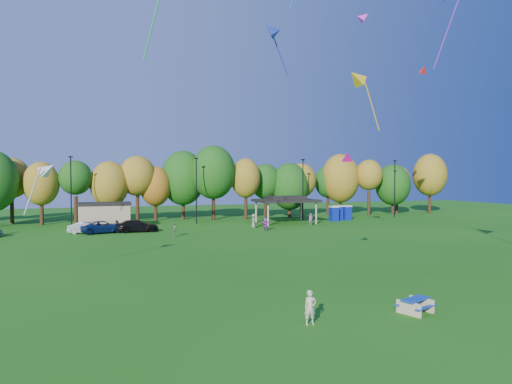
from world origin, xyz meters
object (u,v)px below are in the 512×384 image
object	(u,v)px
car_c	(103,227)
kite_flyer	(310,307)
porta_potties	(340,213)
picnic_table	(415,304)
car_b	(87,228)
car_d	(137,226)

from	to	relation	value
car_c	kite_flyer	bearing A→B (deg)	178.07
porta_potties	car_c	size ratio (longest dim) A/B	0.74
porta_potties	picnic_table	bearing A→B (deg)	-114.43
picnic_table	porta_potties	bearing A→B (deg)	43.77
picnic_table	car_b	bearing A→B (deg)	91.47
car_b	car_d	size ratio (longest dim) A/B	0.82
kite_flyer	porta_potties	bearing A→B (deg)	64.39
car_c	porta_potties	bearing A→B (deg)	-96.82
car_c	car_d	distance (m)	3.77
picnic_table	kite_flyer	xyz separation A→B (m)	(-5.54, 0.01, 0.36)
car_c	car_d	world-z (taller)	car_d
porta_potties	car_d	bearing A→B (deg)	-170.35
picnic_table	kite_flyer	world-z (taller)	kite_flyer
porta_potties	picnic_table	xyz separation A→B (m)	(-19.06, -41.95, -0.69)
picnic_table	car_d	size ratio (longest dim) A/B	0.40
car_b	car_c	bearing A→B (deg)	-89.27
car_c	car_d	xyz separation A→B (m)	(3.77, -0.16, 0.01)
porta_potties	car_b	distance (m)	35.42
picnic_table	car_c	xyz separation A→B (m)	(-14.24, 37.09, 0.31)
porta_potties	car_b	size ratio (longest dim) A/B	0.92
picnic_table	car_c	world-z (taller)	car_c
porta_potties	car_c	world-z (taller)	porta_potties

